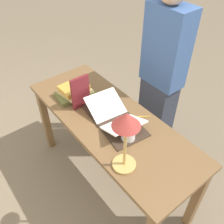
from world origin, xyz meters
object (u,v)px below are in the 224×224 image
at_px(pencil, 140,117).
at_px(person_reader, 161,79).
at_px(book_stack_tall, 74,91).
at_px(book_standing_upright, 80,92).
at_px(coffee_mug, 128,134).
at_px(open_book, 114,117).
at_px(reading_lamp, 126,128).

relative_size(pencil, person_reader, 0.08).
relative_size(book_stack_tall, person_reader, 0.19).
relative_size(book_standing_upright, person_reader, 0.16).
distance_m(book_stack_tall, coffee_mug, 0.64).
bearing_deg(pencil, book_stack_tall, 24.98).
bearing_deg(open_book, reading_lamp, 157.28).
height_order(book_standing_upright, person_reader, person_reader).
bearing_deg(coffee_mug, book_stack_tall, 2.79).
relative_size(open_book, person_reader, 0.34).
xyz_separation_m(coffee_mug, person_reader, (0.32, -0.66, 0.00)).
xyz_separation_m(open_book, book_stack_tall, (0.44, 0.07, 0.01)).
relative_size(book_stack_tall, reading_lamp, 0.72).
height_order(book_stack_tall, book_standing_upright, book_standing_upright).
xyz_separation_m(book_stack_tall, reading_lamp, (-0.79, 0.13, 0.29)).
height_order(open_book, book_stack_tall, open_book).
xyz_separation_m(book_standing_upright, pencil, (-0.38, -0.27, -0.13)).
relative_size(open_book, coffee_mug, 4.87).
bearing_deg(reading_lamp, person_reader, -60.14).
bearing_deg(book_stack_tall, coffee_mug, -177.21).
height_order(book_stack_tall, person_reader, person_reader).
bearing_deg(pencil, coffee_mug, 116.37).
distance_m(open_book, book_standing_upright, 0.32).
height_order(reading_lamp, pencil, reading_lamp).
relative_size(open_book, reading_lamp, 1.30).
height_order(pencil, person_reader, person_reader).
distance_m(book_stack_tall, reading_lamp, 0.85).
bearing_deg(reading_lamp, coffee_mug, -46.79).
bearing_deg(book_standing_upright, person_reader, -103.99).
bearing_deg(book_stack_tall, book_standing_upright, 169.83).
bearing_deg(book_standing_upright, book_stack_tall, -10.76).
bearing_deg(person_reader, book_stack_tall, -114.75).
bearing_deg(book_stack_tall, reading_lamp, 170.55).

